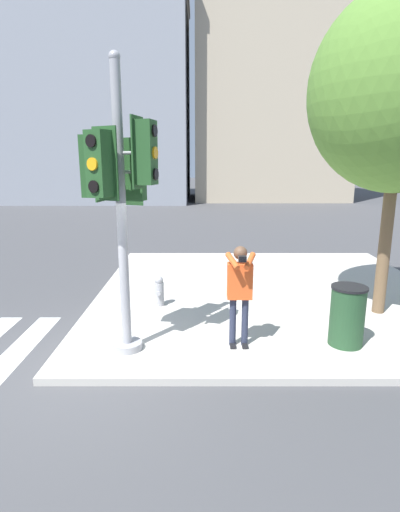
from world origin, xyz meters
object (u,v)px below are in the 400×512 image
object	(u,v)px
trash_bin	(349,316)
person_photographer	(241,287)
traffic_signal_pole	(121,186)
fire_hydrant	(161,291)

from	to	relation	value
trash_bin	person_photographer	bearing A→B (deg)	-178.97
traffic_signal_pole	trash_bin	world-z (taller)	traffic_signal_pole
traffic_signal_pole	trash_bin	distance (m)	4.20
traffic_signal_pole	fire_hydrant	xyz separation A→B (m)	(0.33, 2.04, -2.31)
fire_hydrant	person_photographer	bearing A→B (deg)	-51.64
person_photographer	traffic_signal_pole	bearing A→B (deg)	-175.45
traffic_signal_pole	fire_hydrant	distance (m)	3.10
person_photographer	fire_hydrant	xyz separation A→B (m)	(-1.50, 1.90, -0.70)
traffic_signal_pole	trash_bin	bearing A→B (deg)	2.82
person_photographer	trash_bin	distance (m)	1.86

